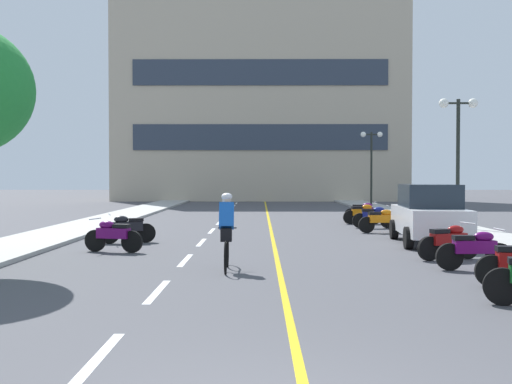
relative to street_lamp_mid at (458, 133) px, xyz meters
name	(u,v)px	position (x,y,z in m)	size (l,w,h in m)	color
ground_plane	(264,225)	(-7.29, 3.00, -3.71)	(140.00, 140.00, 0.00)	#47474C
curb_left	(113,218)	(-14.49, 6.00, -3.65)	(2.40, 72.00, 0.12)	#A8A8A3
curb_right	(414,218)	(-0.09, 6.00, -3.65)	(2.40, 72.00, 0.12)	#A8A8A3
lane_dash_0	(96,360)	(-9.29, -16.00, -3.71)	(0.14, 2.20, 0.01)	silver
lane_dash_1	(158,291)	(-9.29, -12.00, -3.71)	(0.14, 2.20, 0.01)	silver
lane_dash_2	(185,260)	(-9.29, -8.00, -3.71)	(0.14, 2.20, 0.01)	silver
lane_dash_3	(201,242)	(-9.29, -4.00, -3.71)	(0.14, 2.20, 0.01)	silver
lane_dash_4	(212,231)	(-9.29, 0.00, -3.71)	(0.14, 2.20, 0.01)	silver
lane_dash_5	(219,223)	(-9.29, 4.00, -3.71)	(0.14, 2.20, 0.01)	silver
lane_dash_6	(224,217)	(-9.29, 8.00, -3.71)	(0.14, 2.20, 0.01)	silver
lane_dash_7	(228,212)	(-9.29, 12.00, -3.71)	(0.14, 2.20, 0.01)	silver
lane_dash_8	(232,209)	(-9.29, 16.00, -3.71)	(0.14, 2.20, 0.01)	silver
lane_dash_9	(234,206)	(-9.29, 20.00, -3.71)	(0.14, 2.20, 0.01)	silver
lane_dash_10	(236,203)	(-9.29, 24.00, -3.71)	(0.14, 2.20, 0.01)	silver
lane_dash_11	(238,201)	(-9.29, 28.00, -3.71)	(0.14, 2.20, 0.01)	silver
centre_line_yellow	(269,220)	(-7.04, 6.00, -3.71)	(0.12, 66.00, 0.01)	gold
office_building	(260,100)	(-7.44, 30.98, 5.18)	(25.09, 8.08, 17.80)	#BCAD93
street_lamp_mid	(458,133)	(0.00, 0.00, 0.00)	(1.46, 0.36, 4.88)	black
street_lamp_far	(371,151)	(-0.04, 17.28, 0.03)	(1.46, 0.36, 4.93)	black
parked_car_near	(429,214)	(-2.30, -4.36, -2.80)	(2.18, 4.32, 1.82)	black
motorcycle_3	(475,249)	(-2.76, -9.55, -3.24)	(1.70, 0.60, 0.92)	black
motorcycle_4	(449,241)	(-2.81, -7.90, -3.24)	(1.65, 0.76, 0.92)	black
motorcycle_5	(113,235)	(-11.45, -6.43, -3.24)	(1.67, 0.69, 0.92)	black
motorcycle_6	(127,228)	(-11.55, -4.22, -3.24)	(1.65, 0.77, 0.92)	black
motorcycle_7	(381,220)	(-3.02, -0.74, -3.24)	(1.70, 0.60, 0.92)	black
motorcycle_8	(374,216)	(-2.91, 1.21, -3.24)	(1.70, 0.60, 0.92)	black
motorcycle_9	(363,213)	(-3.01, 3.29, -3.24)	(1.70, 0.60, 0.92)	black
motorcycle_10	(363,211)	(-2.71, 4.86, -3.24)	(1.66, 0.72, 0.92)	black
cyclist_rider	(227,230)	(-8.20, -9.52, -2.83)	(0.42, 1.77, 1.71)	black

